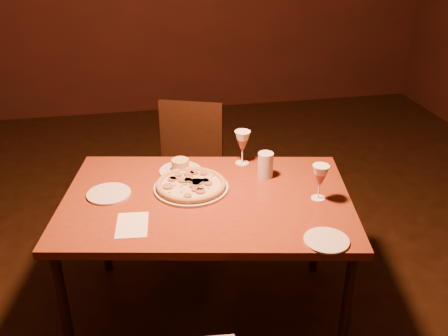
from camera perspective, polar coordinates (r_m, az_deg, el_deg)
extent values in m
cube|color=maroon|center=(2.43, -1.98, -3.72)|extent=(1.53, 1.14, 0.04)
cylinder|color=black|center=(2.45, -17.71, -15.67)|extent=(0.05, 0.05, 0.70)
cylinder|color=black|center=(3.03, -13.69, -5.87)|extent=(0.05, 0.05, 0.70)
cylinder|color=black|center=(2.40, 13.72, -16.05)|extent=(0.05, 0.05, 0.70)
cylinder|color=black|center=(3.00, 10.65, -5.99)|extent=(0.05, 0.05, 0.70)
cube|color=black|center=(3.26, -4.41, -0.63)|extent=(0.54, 0.54, 0.04)
cube|color=black|center=(3.33, -3.78, 4.29)|extent=(0.41, 0.17, 0.40)
cylinder|color=black|center=(3.27, -7.87, -5.45)|extent=(0.04, 0.04, 0.43)
cylinder|color=black|center=(3.55, -6.34, -2.53)|extent=(0.04, 0.04, 0.43)
cylinder|color=black|center=(3.20, -1.96, -6.02)|extent=(0.04, 0.04, 0.43)
cylinder|color=black|center=(3.49, -0.90, -2.99)|extent=(0.04, 0.04, 0.43)
cylinder|color=silver|center=(2.48, -3.78, -2.26)|extent=(0.37, 0.37, 0.01)
cylinder|color=beige|center=(2.48, -3.79, -1.99)|extent=(0.34, 0.34, 0.01)
torus|color=tan|center=(2.47, -3.79, -1.85)|extent=(0.35, 0.35, 0.03)
cylinder|color=silver|center=(2.65, -4.99, -0.33)|extent=(0.22, 0.22, 0.01)
cylinder|color=tan|center=(2.64, -5.02, 0.36)|extent=(0.09, 0.09, 0.06)
cylinder|color=silver|center=(2.58, 4.76, 0.35)|extent=(0.08, 0.08, 0.13)
cylinder|color=silver|center=(2.49, -13.03, -2.89)|extent=(0.21, 0.21, 0.01)
cylinder|color=silver|center=(2.15, 11.63, -8.11)|extent=(0.19, 0.19, 0.01)
cube|color=silver|center=(2.24, -10.46, -6.41)|extent=(0.16, 0.21, 0.00)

